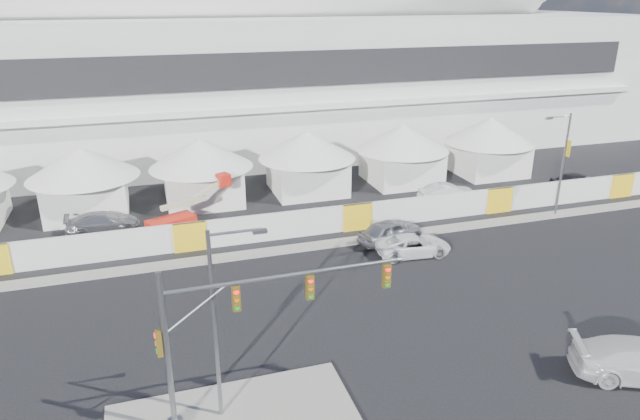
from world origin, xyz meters
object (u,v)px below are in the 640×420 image
object	(u,v)px
lot_car_a	(448,194)
streetlight_curb	(562,158)
lot_car_c	(103,222)
streetlight_median	(220,314)
traffic_mast	(224,335)
lot_car_b	(576,181)
boom_lift	(180,218)
sedan_silver	(390,231)
pickup_curb	(413,245)

from	to	relation	value
lot_car_a	streetlight_curb	bearing A→B (deg)	-122.12
lot_car_c	streetlight_median	bearing A→B (deg)	-168.28
traffic_mast	lot_car_b	bearing A→B (deg)	30.43
streetlight_median	boom_lift	size ratio (longest dim) A/B	1.16
sedan_silver	streetlight_curb	world-z (taller)	streetlight_curb
sedan_silver	pickup_curb	distance (m)	2.47
traffic_mast	boom_lift	size ratio (longest dim) A/B	1.40
lot_car_b	streetlight_median	distance (m)	39.38
lot_car_a	streetlight_median	bearing A→B (deg)	138.70
sedan_silver	lot_car_c	world-z (taller)	sedan_silver
lot_car_a	boom_lift	xyz separation A→B (m)	(-21.64, 0.70, 0.13)
streetlight_curb	boom_lift	bearing A→B (deg)	168.47
lot_car_b	streetlight_median	xyz separation A→B (m)	(-33.94, -19.57, 4.05)
lot_car_a	streetlight_median	size ratio (longest dim) A/B	0.59
lot_car_b	sedan_silver	bearing A→B (deg)	105.93
streetlight_median	traffic_mast	bearing A→B (deg)	-74.72
pickup_curb	boom_lift	bearing A→B (deg)	62.62
lot_car_c	streetlight_curb	distance (m)	34.46
sedan_silver	streetlight_median	xyz separation A→B (m)	(-13.62, -14.12, 4.03)
pickup_curb	lot_car_a	bearing A→B (deg)	-36.89
streetlight_curb	boom_lift	xyz separation A→B (m)	(-28.10, 5.73, -3.75)
pickup_curb	sedan_silver	bearing A→B (deg)	18.96
lot_car_a	lot_car_b	world-z (taller)	lot_car_a
boom_lift	lot_car_b	bearing A→B (deg)	-25.53
streetlight_curb	lot_car_c	bearing A→B (deg)	168.00
streetlight_curb	boom_lift	world-z (taller)	streetlight_curb
traffic_mast	streetlight_curb	world-z (taller)	streetlight_curb
streetlight_median	streetlight_curb	world-z (taller)	streetlight_median
lot_car_b	lot_car_c	distance (m)	39.56
traffic_mast	pickup_curb	bearing A→B (deg)	40.44
sedan_silver	streetlight_median	distance (m)	20.03
lot_car_c	boom_lift	xyz separation A→B (m)	(5.38, -1.38, 0.19)
pickup_curb	traffic_mast	world-z (taller)	traffic_mast
lot_car_b	traffic_mast	world-z (taller)	traffic_mast
streetlight_median	sedan_silver	bearing A→B (deg)	46.04
sedan_silver	lot_car_c	size ratio (longest dim) A/B	0.94
sedan_silver	boom_lift	size ratio (longest dim) A/B	0.68
pickup_curb	boom_lift	size ratio (longest dim) A/B	0.71
traffic_mast	boom_lift	bearing A→B (deg)	90.70
streetlight_curb	streetlight_median	bearing A→B (deg)	-151.87
sedan_silver	pickup_curb	bearing A→B (deg)	177.54
boom_lift	sedan_silver	bearing A→B (deg)	-49.07
lot_car_b	traffic_mast	bearing A→B (deg)	121.37
pickup_curb	traffic_mast	size ratio (longest dim) A/B	0.50
lot_car_b	boom_lift	size ratio (longest dim) A/B	0.66
lot_car_b	streetlight_curb	distance (m)	8.52
streetlight_median	streetlight_curb	distance (m)	31.67
traffic_mast	streetlight_curb	xyz separation A→B (m)	(27.85, 15.25, 0.62)
lot_car_c	traffic_mast	bearing A→B (deg)	-168.26
sedan_silver	lot_car_a	xyz separation A→B (m)	(7.85, 5.85, -0.02)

